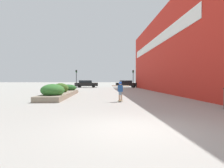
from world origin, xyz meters
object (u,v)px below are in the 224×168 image
at_px(car_center_left, 86,84).
at_px(skateboarder, 120,89).
at_px(traffic_light_right, 133,76).
at_px(skateboard, 120,101).
at_px(traffic_light_left, 76,76).
at_px(car_center_right, 172,83).
at_px(car_leftmost, 126,84).

bearing_deg(car_center_left, skateboarder, 9.15).
xyz_separation_m(skateboarder, traffic_light_right, (4.64, 23.56, 1.44)).
relative_size(skateboard, traffic_light_left, 0.23).
bearing_deg(traffic_light_right, skateboard, -101.15).
relative_size(car_center_right, traffic_light_right, 1.32).
bearing_deg(traffic_light_left, traffic_light_right, 1.75).
height_order(skateboard, car_center_left, car_center_left).
bearing_deg(skateboard, car_center_right, 81.55).
bearing_deg(traffic_light_left, car_center_right, 18.60).
relative_size(car_leftmost, traffic_light_right, 1.32).
xyz_separation_m(skateboard, car_center_left, (-4.47, 27.76, 0.71)).
bearing_deg(car_center_right, skateboard, 154.47).
bearing_deg(skateboard, skateboarder, 105.29).
xyz_separation_m(traffic_light_left, traffic_light_right, (10.60, 0.32, 0.00)).
bearing_deg(traffic_light_left, skateboarder, -75.63).
xyz_separation_m(skateboarder, car_center_right, (14.36, 30.07, -0.08)).
height_order(car_leftmost, car_center_left, car_center_left).
relative_size(car_center_left, traffic_light_left, 1.39).
bearing_deg(car_center_left, skateboard, 9.15).
xyz_separation_m(car_center_left, car_center_right, (18.84, 2.31, 0.02)).
relative_size(skateboard, car_leftmost, 0.18).
distance_m(car_center_left, traffic_light_right, 10.16).
xyz_separation_m(skateboarder, car_leftmost, (3.82, 27.24, -0.10)).
distance_m(car_center_left, traffic_light_left, 5.00).
xyz_separation_m(car_leftmost, traffic_light_left, (-9.77, -4.00, 1.53)).
distance_m(car_leftmost, car_center_left, 8.31).
bearing_deg(car_center_right, traffic_light_left, 108.60).
height_order(skateboard, traffic_light_right, traffic_light_right).
height_order(car_center_right, traffic_light_left, traffic_light_left).
relative_size(car_center_left, car_center_right, 1.05).
distance_m(car_center_right, traffic_light_left, 21.49).
bearing_deg(skateboarder, skateboard, -74.71).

